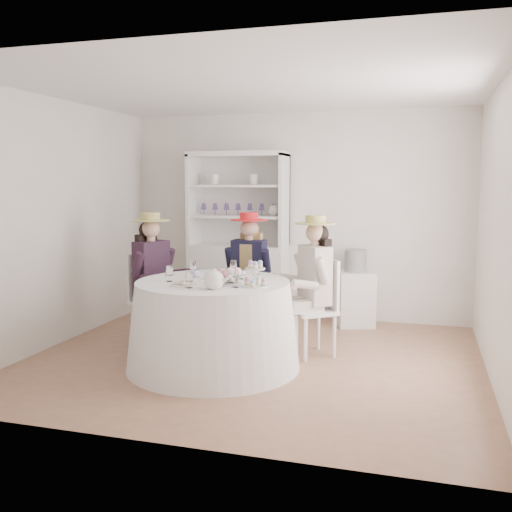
# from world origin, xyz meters

# --- Properties ---
(ground) EXTENTS (4.50, 4.50, 0.00)m
(ground) POSITION_xyz_m (0.00, 0.00, 0.00)
(ground) COLOR #895E44
(ground) RESTS_ON ground
(ceiling) EXTENTS (4.50, 4.50, 0.00)m
(ceiling) POSITION_xyz_m (0.00, 0.00, 2.70)
(ceiling) COLOR white
(ceiling) RESTS_ON wall_back
(wall_back) EXTENTS (4.50, 0.00, 4.50)m
(wall_back) POSITION_xyz_m (0.00, 2.00, 1.35)
(wall_back) COLOR silver
(wall_back) RESTS_ON ground
(wall_front) EXTENTS (4.50, 0.00, 4.50)m
(wall_front) POSITION_xyz_m (0.00, -2.00, 1.35)
(wall_front) COLOR silver
(wall_front) RESTS_ON ground
(wall_left) EXTENTS (0.00, 4.50, 4.50)m
(wall_left) POSITION_xyz_m (-2.25, 0.00, 1.35)
(wall_left) COLOR silver
(wall_left) RESTS_ON ground
(wall_right) EXTENTS (0.00, 4.50, 4.50)m
(wall_right) POSITION_xyz_m (2.25, 0.00, 1.35)
(wall_right) COLOR silver
(wall_right) RESTS_ON ground
(tea_table) EXTENTS (1.68, 1.68, 0.85)m
(tea_table) POSITION_xyz_m (-0.30, -0.33, 0.42)
(tea_table) COLOR white
(tea_table) RESTS_ON ground
(hutch) EXTENTS (1.30, 0.50, 2.19)m
(hutch) POSITION_xyz_m (-0.73, 1.77, 0.78)
(hutch) COLOR silver
(hutch) RESTS_ON ground
(side_table) EXTENTS (0.56, 0.56, 0.69)m
(side_table) POSITION_xyz_m (0.82, 1.72, 0.34)
(side_table) COLOR silver
(side_table) RESTS_ON ground
(hatbox) EXTENTS (0.32, 0.32, 0.28)m
(hatbox) POSITION_xyz_m (0.82, 1.72, 0.82)
(hatbox) COLOR black
(hatbox) RESTS_ON side_table
(guest_left) EXTENTS (0.61, 0.56, 1.47)m
(guest_left) POSITION_xyz_m (-1.21, 0.22, 0.83)
(guest_left) COLOR silver
(guest_left) RESTS_ON ground
(guest_mid) EXTENTS (0.53, 0.55, 1.45)m
(guest_mid) POSITION_xyz_m (-0.28, 0.73, 0.82)
(guest_mid) COLOR silver
(guest_mid) RESTS_ON ground
(guest_right) EXTENTS (0.63, 0.61, 1.46)m
(guest_right) POSITION_xyz_m (0.54, 0.31, 0.82)
(guest_right) COLOR silver
(guest_right) RESTS_ON ground
(spare_chair) EXTENTS (0.40, 0.40, 0.95)m
(spare_chair) POSITION_xyz_m (-0.38, 0.95, 0.51)
(spare_chair) COLOR silver
(spare_chair) RESTS_ON ground
(teacup_a) EXTENTS (0.11, 0.11, 0.07)m
(teacup_a) POSITION_xyz_m (-0.54, -0.21, 0.88)
(teacup_a) COLOR white
(teacup_a) RESTS_ON tea_table
(teacup_b) EXTENTS (0.09, 0.09, 0.07)m
(teacup_b) POSITION_xyz_m (-0.32, -0.04, 0.88)
(teacup_b) COLOR white
(teacup_b) RESTS_ON tea_table
(teacup_c) EXTENTS (0.10, 0.10, 0.07)m
(teacup_c) POSITION_xyz_m (-0.09, -0.13, 0.89)
(teacup_c) COLOR white
(teacup_c) RESTS_ON tea_table
(flower_bowl) EXTENTS (0.25, 0.25, 0.06)m
(flower_bowl) POSITION_xyz_m (-0.09, -0.35, 0.88)
(flower_bowl) COLOR white
(flower_bowl) RESTS_ON tea_table
(flower_arrangement) EXTENTS (0.21, 0.21, 0.08)m
(flower_arrangement) POSITION_xyz_m (-0.11, -0.45, 0.95)
(flower_arrangement) COLOR #D86C88
(flower_arrangement) RESTS_ON tea_table
(table_teapot) EXTENTS (0.25, 0.18, 0.19)m
(table_teapot) POSITION_xyz_m (-0.14, -0.73, 0.93)
(table_teapot) COLOR white
(table_teapot) RESTS_ON tea_table
(sandwich_plate) EXTENTS (0.24, 0.24, 0.05)m
(sandwich_plate) POSITION_xyz_m (-0.48, -0.64, 0.86)
(sandwich_plate) COLOR white
(sandwich_plate) RESTS_ON tea_table
(cupcake_stand) EXTENTS (0.24, 0.24, 0.23)m
(cupcake_stand) POSITION_xyz_m (0.17, -0.50, 0.93)
(cupcake_stand) COLOR white
(cupcake_stand) RESTS_ON tea_table
(stemware_set) EXTENTS (0.86, 0.89, 0.15)m
(stemware_set) POSITION_xyz_m (-0.30, -0.33, 0.93)
(stemware_set) COLOR white
(stemware_set) RESTS_ON tea_table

